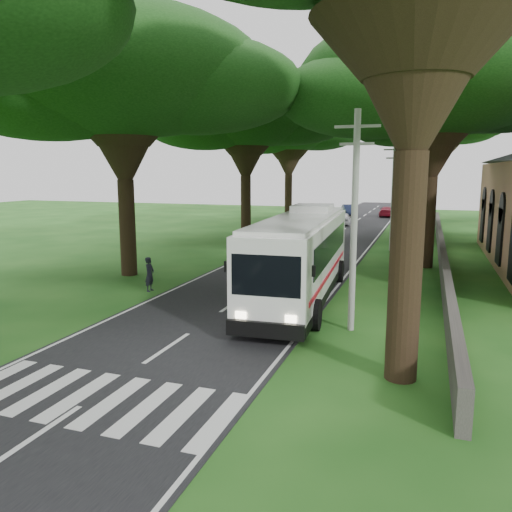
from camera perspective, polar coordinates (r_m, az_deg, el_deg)
ground at (r=15.63m, az=-13.70°, el=-12.61°), size 140.00×140.00×0.00m
road at (r=38.39m, az=6.80°, el=0.84°), size 8.00×120.00×0.04m
crosswalk at (r=14.14m, az=-18.22°, el=-15.29°), size 8.00×3.00×0.01m
property_wall at (r=36.49m, az=20.41°, el=0.77°), size 0.35×50.00×1.20m
pole_near at (r=18.34m, az=11.17°, el=4.25°), size 1.60×0.24×8.00m
pole_mid at (r=38.21m, az=15.39°, el=6.81°), size 1.60×0.24×8.00m
pole_far at (r=58.17m, az=16.73°, el=7.61°), size 1.60×0.24×8.00m
tree_l_mida at (r=29.35m, az=-15.18°, el=19.18°), size 15.94×15.94×14.32m
tree_l_midb at (r=45.14m, az=-1.21°, el=16.16°), size 15.23×15.23×14.28m
tree_l_far at (r=62.53m, az=3.80°, el=14.38°), size 14.14×14.14×14.14m
tree_r_mida at (r=32.53m, az=19.85°, el=18.48°), size 16.14×16.14×14.64m
tree_r_midb at (r=50.35m, az=19.04°, el=14.90°), size 12.54×12.54×13.75m
tree_r_far at (r=68.33m, az=20.00°, el=13.83°), size 12.42×12.42×14.34m
coach_bus at (r=22.87m, az=5.17°, el=0.09°), size 3.69×13.16×3.84m
distant_car_a at (r=55.88m, az=9.93°, el=4.25°), size 2.05×4.20×1.38m
distant_car_b at (r=68.70m, az=10.57°, el=5.22°), size 2.73×4.49×1.40m
distant_car_c at (r=67.19m, az=14.78°, el=4.93°), size 1.94×4.56×1.31m
pedestrian at (r=25.10m, az=-12.07°, el=-2.04°), size 0.44×0.64×1.70m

